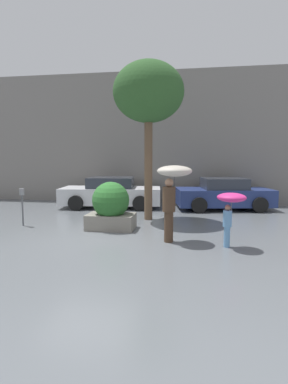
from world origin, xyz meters
TOP-DOWN VIEW (x-y plane):
  - ground_plane at (0.00, 0.00)m, footprint 40.00×40.00m
  - building_facade at (0.00, 6.50)m, footprint 18.00×0.30m
  - planter_box at (0.32, 0.99)m, footprint 1.39×1.09m
  - person_adult at (2.19, -0.08)m, footprint 0.87×0.87m
  - person_child at (3.56, -0.40)m, footprint 0.66×0.66m
  - parked_car_near at (-0.71, 4.82)m, footprint 4.33×2.27m
  - parked_car_far at (3.98, 5.07)m, footprint 4.01×2.40m
  - street_tree at (1.22, 2.55)m, footprint 2.34×2.34m
  - parking_meter at (-2.48, 0.96)m, footprint 0.14×0.14m

SIDE VIEW (x-z plane):
  - ground_plane at x=0.00m, z-range 0.00..0.00m
  - parked_car_far at x=3.98m, z-range -0.04..1.23m
  - parked_car_near at x=-0.71m, z-range -0.04..1.24m
  - planter_box at x=0.32m, z-range -0.03..1.38m
  - parking_meter at x=-2.48m, z-range 0.26..1.42m
  - person_child at x=3.56m, z-range 0.39..1.69m
  - person_adult at x=2.19m, z-range 0.50..2.42m
  - building_facade at x=0.00m, z-range 0.00..6.00m
  - street_tree at x=1.22m, z-range 1.57..6.80m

